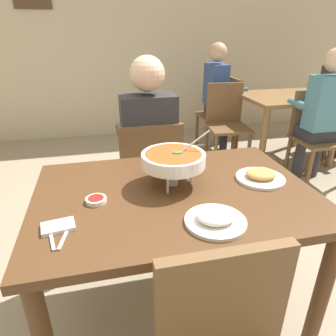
{
  "coord_description": "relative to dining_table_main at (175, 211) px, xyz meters",
  "views": [
    {
      "loc": [
        -0.31,
        -1.19,
        1.45
      ],
      "look_at": [
        0.0,
        0.15,
        0.82
      ],
      "focal_mm": 32.28,
      "sensor_mm": 36.0,
      "label": 1
    }
  ],
  "objects": [
    {
      "name": "ground_plane",
      "position": [
        0.0,
        0.0,
        -0.66
      ],
      "size": [
        16.0,
        16.0,
        0.0
      ],
      "primitive_type": "plane",
      "color": "gray"
    },
    {
      "name": "cafe_rear_partition",
      "position": [
        0.0,
        3.31,
        0.84
      ],
      "size": [
        10.0,
        0.1,
        3.0
      ],
      "primitive_type": "cube",
      "color": "beige",
      "rests_on": "ground_plane"
    },
    {
      "name": "dining_table_main",
      "position": [
        0.0,
        0.0,
        0.0
      ],
      "size": [
        1.28,
        0.88,
        0.77
      ],
      "color": "#51331C",
      "rests_on": "ground_plane"
    },
    {
      "name": "chair_diner_main",
      "position": [
        -0.0,
        0.73,
        -0.15
      ],
      "size": [
        0.44,
        0.44,
        0.9
      ],
      "color": "brown",
      "rests_on": "ground_plane"
    },
    {
      "name": "diner_main",
      "position": [
        0.0,
        0.76,
        0.09
      ],
      "size": [
        0.4,
        0.45,
        1.31
      ],
      "color": "#2D2D38",
      "rests_on": "ground_plane"
    },
    {
      "name": "curry_bowl",
      "position": [
        0.01,
        0.07,
        0.24
      ],
      "size": [
        0.33,
        0.3,
        0.26
      ],
      "color": "silver",
      "rests_on": "dining_table_main"
    },
    {
      "name": "rice_plate",
      "position": [
        0.09,
        -0.28,
        0.13
      ],
      "size": [
        0.24,
        0.24,
        0.06
      ],
      "color": "white",
      "rests_on": "dining_table_main"
    },
    {
      "name": "appetizer_plate",
      "position": [
        0.44,
        0.02,
        0.13
      ],
      "size": [
        0.24,
        0.24,
        0.06
      ],
      "color": "white",
      "rests_on": "dining_table_main"
    },
    {
      "name": "sauce_dish",
      "position": [
        -0.36,
        -0.02,
        0.12
      ],
      "size": [
        0.09,
        0.09,
        0.02
      ],
      "color": "white",
      "rests_on": "dining_table_main"
    },
    {
      "name": "napkin_folded",
      "position": [
        -0.5,
        -0.18,
        0.12
      ],
      "size": [
        0.13,
        0.1,
        0.02
      ],
      "primitive_type": "cube",
      "rotation": [
        0.0,
        0.0,
        0.16
      ],
      "color": "white",
      "rests_on": "dining_table_main"
    },
    {
      "name": "fork_utensil",
      "position": [
        -0.52,
        -0.23,
        0.12
      ],
      "size": [
        0.05,
        0.17,
        0.01
      ],
      "primitive_type": "cube",
      "rotation": [
        0.0,
        0.0,
        0.22
      ],
      "color": "silver",
      "rests_on": "dining_table_main"
    },
    {
      "name": "spoon_utensil",
      "position": [
        -0.47,
        -0.23,
        0.12
      ],
      "size": [
        0.05,
        0.17,
        0.01
      ],
      "primitive_type": "cube",
      "rotation": [
        0.0,
        0.0,
        -0.2
      ],
      "color": "silver",
      "rests_on": "dining_table_main"
    },
    {
      "name": "dining_table_far",
      "position": [
        1.78,
        1.85,
        -0.03
      ],
      "size": [
        1.0,
        0.8,
        0.77
      ],
      "color": "brown",
      "rests_on": "ground_plane"
    },
    {
      "name": "chair_bg_left",
      "position": [
        1.8,
        1.34,
        -0.15
      ],
      "size": [
        0.45,
        0.45,
        0.9
      ],
      "color": "brown",
      "rests_on": "ground_plane"
    },
    {
      "name": "chair_bg_right",
      "position": [
        1.24,
        2.37,
        -0.15
      ],
      "size": [
        0.44,
        0.44,
        0.9
      ],
      "color": "brown",
      "rests_on": "ground_plane"
    },
    {
      "name": "chair_bg_corner",
      "position": [
        1.1,
        1.94,
        -0.15
      ],
      "size": [
        0.47,
        0.47,
        0.9
      ],
      "color": "brown",
      "rests_on": "ground_plane"
    },
    {
      "name": "patron_bg_left",
      "position": [
        1.78,
        1.25,
        0.09
      ],
      "size": [
        0.4,
        0.45,
        1.31
      ],
      "color": "#2D2D38",
      "rests_on": "ground_plane"
    },
    {
      "name": "patron_bg_right",
      "position": [
        1.16,
        2.39,
        0.09
      ],
      "size": [
        0.45,
        0.4,
        1.31
      ],
      "color": "#2D2D38",
      "rests_on": "ground_plane"
    }
  ]
}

